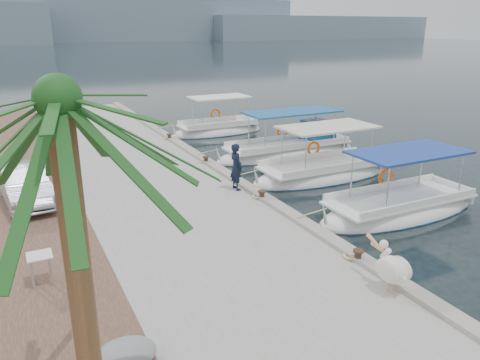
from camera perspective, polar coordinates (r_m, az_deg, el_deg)
name	(u,v)px	position (r m, az deg, el deg)	size (l,w,h in m)	color
ground	(293,227)	(15.33, 6.54, -5.71)	(400.00, 400.00, 0.00)	black
concrete_quay	(158,188)	(18.33, -10.00, -0.97)	(6.00, 40.00, 0.50)	gray
quay_curb	(223,171)	(19.15, -2.09, 1.11)	(0.44, 40.00, 0.12)	gray
cobblestone_strip	(16,210)	(17.70, -25.67, -3.27)	(4.00, 40.00, 0.50)	#4C3228
distant_hills	(93,23)	(216.43, -17.50, 17.80)	(330.00, 60.00, 18.00)	slate
fishing_caique_b	(399,210)	(17.14, 18.79, -3.52)	(6.59, 2.32, 2.83)	white
fishing_caique_c	(322,175)	(20.41, 9.96, 0.65)	(6.73, 2.43, 2.83)	white
fishing_caique_d	(290,151)	(23.77, 6.06, 3.48)	(7.99, 2.23, 2.83)	white
fishing_caique_e	(218,131)	(28.57, -2.74, 5.94)	(5.79, 2.13, 2.83)	white
mooring_bollards	(262,194)	(16.09, 2.68, -1.77)	(0.28, 20.28, 0.33)	black
pelican	(392,268)	(11.13, 18.03, -10.17)	(0.55, 1.41, 1.09)	tan
fisherman	(236,167)	(16.92, -0.47, 1.63)	(0.63, 0.41, 1.72)	black
date_palm	(58,102)	(5.83, -21.30, 8.82)	(4.60, 4.60, 5.81)	brown
parked_car	(25,184)	(17.30, -24.77, -0.48)	(1.36, 3.90, 1.28)	#B2B9CB
tarp_bundle	(125,354)	(9.01, -13.79, -19.94)	(1.10, 0.90, 0.40)	slate
folding_table	(40,263)	(11.82, -23.15, -9.28)	(0.55, 0.55, 0.73)	silver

